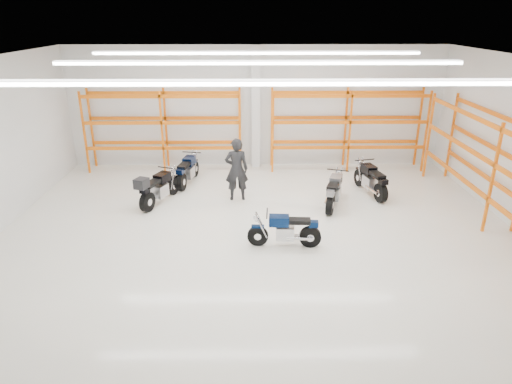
{
  "coord_description": "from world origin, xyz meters",
  "views": [
    {
      "loc": [
        -0.24,
        -11.08,
        5.51
      ],
      "look_at": [
        -0.07,
        0.5,
        0.98
      ],
      "focal_mm": 32.0,
      "sensor_mm": 36.0,
      "label": 1
    }
  ],
  "objects_px": {
    "motorcycle_main": "(288,231)",
    "structural_column": "(256,108)",
    "standing_man": "(237,169)",
    "motorcycle_back_a": "(157,189)",
    "motorcycle_back_d": "(371,181)",
    "motorcycle_back_b": "(187,171)",
    "motorcycle_back_c": "(334,192)"
  },
  "relations": [
    {
      "from": "motorcycle_back_c",
      "to": "standing_man",
      "type": "bearing_deg",
      "value": 168.12
    },
    {
      "from": "motorcycle_back_b",
      "to": "standing_man",
      "type": "height_order",
      "value": "standing_man"
    },
    {
      "from": "motorcycle_back_d",
      "to": "standing_man",
      "type": "bearing_deg",
      "value": -175.87
    },
    {
      "from": "motorcycle_back_b",
      "to": "motorcycle_back_d",
      "type": "bearing_deg",
      "value": -10.24
    },
    {
      "from": "motorcycle_main",
      "to": "motorcycle_back_c",
      "type": "xyz_separation_m",
      "value": [
        1.61,
        2.55,
        0.04
      ]
    },
    {
      "from": "motorcycle_back_c",
      "to": "standing_man",
      "type": "distance_m",
      "value": 3.08
    },
    {
      "from": "motorcycle_back_c",
      "to": "motorcycle_back_d",
      "type": "height_order",
      "value": "motorcycle_back_d"
    },
    {
      "from": "motorcycle_back_a",
      "to": "motorcycle_back_c",
      "type": "bearing_deg",
      "value": -2.17
    },
    {
      "from": "structural_column",
      "to": "standing_man",
      "type": "bearing_deg",
      "value": -100.81
    },
    {
      "from": "structural_column",
      "to": "motorcycle_back_a",
      "type": "bearing_deg",
      "value": -128.88
    },
    {
      "from": "motorcycle_back_a",
      "to": "standing_man",
      "type": "bearing_deg",
      "value": 9.73
    },
    {
      "from": "motorcycle_main",
      "to": "motorcycle_back_d",
      "type": "relative_size",
      "value": 0.9
    },
    {
      "from": "motorcycle_back_a",
      "to": "motorcycle_back_b",
      "type": "xyz_separation_m",
      "value": [
        0.7,
        1.83,
        -0.06
      ]
    },
    {
      "from": "motorcycle_back_b",
      "to": "standing_man",
      "type": "relative_size",
      "value": 1.01
    },
    {
      "from": "motorcycle_back_b",
      "to": "structural_column",
      "type": "xyz_separation_m",
      "value": [
        2.39,
        2.0,
        1.78
      ]
    },
    {
      "from": "motorcycle_main",
      "to": "motorcycle_back_c",
      "type": "height_order",
      "value": "motorcycle_back_c"
    },
    {
      "from": "structural_column",
      "to": "motorcycle_back_b",
      "type": "bearing_deg",
      "value": -140.07
    },
    {
      "from": "motorcycle_back_b",
      "to": "standing_man",
      "type": "distance_m",
      "value": 2.3
    },
    {
      "from": "motorcycle_main",
      "to": "structural_column",
      "type": "distance_m",
      "value": 6.88
    },
    {
      "from": "motorcycle_back_b",
      "to": "motorcycle_back_c",
      "type": "height_order",
      "value": "motorcycle_back_c"
    },
    {
      "from": "motorcycle_back_d",
      "to": "motorcycle_back_b",
      "type": "bearing_deg",
      "value": 169.76
    },
    {
      "from": "motorcycle_back_a",
      "to": "motorcycle_back_d",
      "type": "height_order",
      "value": "motorcycle_back_a"
    },
    {
      "from": "motorcycle_back_a",
      "to": "motorcycle_back_d",
      "type": "distance_m",
      "value": 6.83
    },
    {
      "from": "motorcycle_main",
      "to": "motorcycle_back_d",
      "type": "bearing_deg",
      "value": 49.4
    },
    {
      "from": "motorcycle_main",
      "to": "motorcycle_back_b",
      "type": "height_order",
      "value": "motorcycle_back_b"
    },
    {
      "from": "motorcycle_main",
      "to": "standing_man",
      "type": "bearing_deg",
      "value": 113.1
    },
    {
      "from": "motorcycle_main",
      "to": "motorcycle_back_b",
      "type": "distance_m",
      "value": 5.54
    },
    {
      "from": "motorcycle_back_c",
      "to": "motorcycle_back_a",
      "type": "bearing_deg",
      "value": 177.83
    },
    {
      "from": "standing_man",
      "to": "motorcycle_main",
      "type": "bearing_deg",
      "value": 108.43
    },
    {
      "from": "motorcycle_back_a",
      "to": "motorcycle_back_d",
      "type": "xyz_separation_m",
      "value": [
        6.79,
        0.73,
        -0.04
      ]
    },
    {
      "from": "standing_man",
      "to": "motorcycle_back_d",
      "type": "bearing_deg",
      "value": 179.46
    },
    {
      "from": "motorcycle_main",
      "to": "standing_man",
      "type": "xyz_separation_m",
      "value": [
        -1.35,
        3.18,
        0.57
      ]
    }
  ]
}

